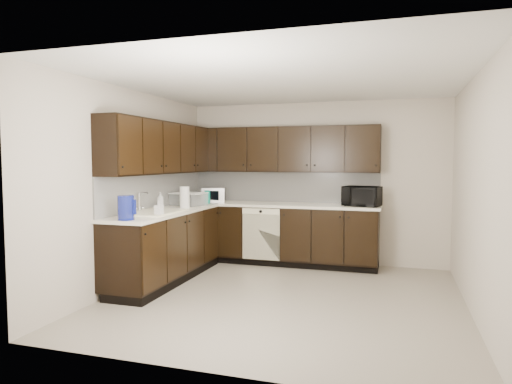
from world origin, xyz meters
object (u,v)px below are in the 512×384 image
(sink, at_px, (154,218))
(blue_pitcher, at_px, (126,208))
(storage_bin, at_px, (189,199))
(microwave, at_px, (362,196))
(toaster_oven, at_px, (214,195))

(sink, xyz_separation_m, blue_pitcher, (0.04, -0.69, 0.20))
(sink, height_order, blue_pitcher, blue_pitcher)
(blue_pitcher, bearing_deg, storage_bin, 108.24)
(sink, distance_m, blue_pitcher, 0.72)
(microwave, height_order, toaster_oven, microwave)
(toaster_oven, height_order, blue_pitcher, blue_pitcher)
(storage_bin, bearing_deg, toaster_oven, 79.03)
(microwave, relative_size, storage_bin, 1.12)
(storage_bin, bearing_deg, blue_pitcher, -88.15)
(toaster_oven, bearing_deg, sink, -112.04)
(toaster_oven, relative_size, blue_pitcher, 1.31)
(sink, distance_m, toaster_oven, 1.69)
(toaster_oven, bearing_deg, storage_bin, -119.22)
(sink, relative_size, storage_bin, 1.77)
(sink, xyz_separation_m, storage_bin, (-0.02, 1.02, 0.15))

